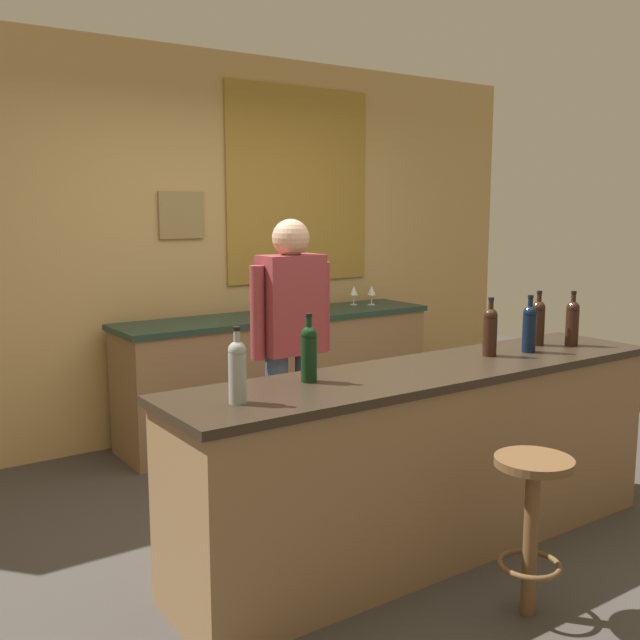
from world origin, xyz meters
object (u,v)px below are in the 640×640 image
object	(u,v)px
wine_bottle_b	(309,351)
wine_glass_b	(354,291)
wine_bottle_f	(572,321)
wine_bottle_e	(538,321)
wine_bottle_d	(529,327)
coffee_mug	(260,309)
bartender	(291,340)
bar_stool	(532,509)
wine_glass_c	(372,291)
wine_bottle_c	(490,330)
wine_bottle_a	(237,369)
wine_glass_a	(323,296)

from	to	relation	value
wine_bottle_b	wine_glass_b	size ratio (longest dim) A/B	1.97
wine_bottle_f	wine_bottle_e	bearing A→B (deg)	142.45
wine_bottle_d	coffee_mug	distance (m)	2.14
bartender	bar_stool	bearing A→B (deg)	-85.38
bar_stool	wine_glass_c	distance (m)	3.12
bartender	wine_bottle_d	distance (m)	1.31
wine_bottle_d	wine_bottle_f	distance (m)	0.35
wine_bottle_b	wine_bottle_f	bearing A→B (deg)	-4.12
wine_bottle_c	wine_bottle_e	bearing A→B (deg)	6.96
wine_bottle_a	wine_bottle_e	distance (m)	1.97
wine_bottle_c	wine_bottle_d	bearing A→B (deg)	-11.28
wine_glass_c	wine_bottle_b	bearing A→B (deg)	-134.42
wine_bottle_f	wine_glass_c	xyz separation A→B (m)	(0.25, 2.09, -0.05)
wine_bottle_b	wine_glass_a	world-z (taller)	wine_bottle_b
wine_bottle_b	wine_bottle_d	world-z (taller)	same
bartender	wine_bottle_b	world-z (taller)	bartender
wine_bottle_a	wine_glass_b	world-z (taller)	wine_bottle_a
bar_stool	wine_glass_a	distance (m)	2.91
bartender	wine_bottle_d	size ratio (longest dim) A/B	5.29
wine_bottle_b	wine_bottle_c	distance (m)	1.09
bar_stool	wine_glass_b	distance (m)	3.14
wine_bottle_d	wine_bottle_e	bearing A→B (deg)	27.47
wine_bottle_a	wine_bottle_d	world-z (taller)	same
bartender	bar_stool	world-z (taller)	bartender
wine_bottle_b	coffee_mug	xyz separation A→B (m)	(0.90, 1.98, -0.11)
wine_glass_a	wine_glass_c	world-z (taller)	same
wine_bottle_d	wine_bottle_f	bearing A→B (deg)	-1.70
coffee_mug	bartender	bearing A→B (deg)	-111.74
wine_bottle_e	coffee_mug	distance (m)	2.09
wine_bottle_f	wine_glass_a	distance (m)	2.08
bar_stool	wine_glass_a	bearing A→B (deg)	72.54
wine_glass_b	wine_glass_c	xyz separation A→B (m)	(0.12, -0.08, 0.00)
wine_bottle_e	coffee_mug	size ratio (longest dim) A/B	2.45
wine_glass_c	wine_bottle_d	bearing A→B (deg)	-106.06
bar_stool	wine_glass_a	size ratio (longest dim) A/B	4.39
wine_bottle_e	wine_bottle_d	bearing A→B (deg)	-152.53
wine_glass_b	wine_glass_a	bearing A→B (deg)	-164.40
wine_bottle_b	wine_bottle_c	world-z (taller)	same
wine_bottle_a	wine_glass_a	bearing A→B (deg)	48.19
bartender	wine_bottle_b	bearing A→B (deg)	-117.78
wine_bottle_b	wine_glass_c	size ratio (longest dim) A/B	1.97
wine_bottle_e	coffee_mug	world-z (taller)	wine_bottle_e
wine_bottle_a	coffee_mug	world-z (taller)	wine_bottle_a
coffee_mug	wine_glass_a	bearing A→B (deg)	-4.30
bar_stool	wine_bottle_f	bearing A→B (deg)	30.89
bar_stool	wine_glass_a	xyz separation A→B (m)	(0.86, 2.73, 0.55)
wine_bottle_c	wine_bottle_f	distance (m)	0.60
wine_bottle_f	wine_glass_c	bearing A→B (deg)	83.15
coffee_mug	wine_bottle_f	bearing A→B (deg)	-69.54
wine_bottle_f	wine_bottle_a	bearing A→B (deg)	-179.54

